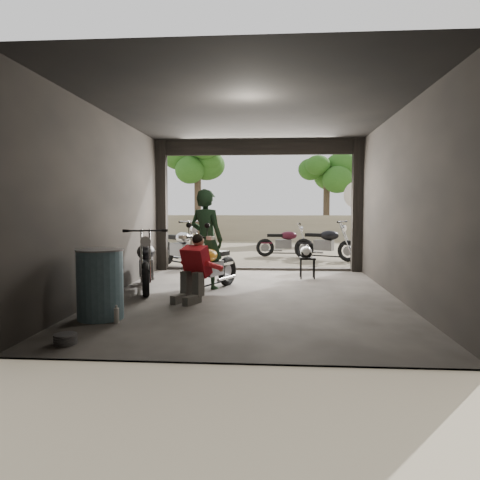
# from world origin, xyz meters

# --- Properties ---
(ground) EXTENTS (80.00, 80.00, 0.00)m
(ground) POSITION_xyz_m (0.00, 0.00, 0.00)
(ground) COLOR #7A6D56
(ground) RESTS_ON ground
(garage) EXTENTS (7.00, 7.13, 3.20)m
(garage) POSITION_xyz_m (0.00, 0.55, 1.28)
(garage) COLOR #2D2B28
(garage) RESTS_ON ground
(boundary_wall) EXTENTS (18.00, 0.30, 1.20)m
(boundary_wall) POSITION_xyz_m (0.00, 14.00, 0.60)
(boundary_wall) COLOR gray
(boundary_wall) RESTS_ON ground
(tree_left) EXTENTS (2.20, 2.20, 5.60)m
(tree_left) POSITION_xyz_m (-3.00, 12.50, 3.99)
(tree_left) COLOR #382B1E
(tree_left) RESTS_ON ground
(tree_right) EXTENTS (2.20, 2.20, 5.00)m
(tree_right) POSITION_xyz_m (2.80, 14.00, 3.56)
(tree_right) COLOR #382B1E
(tree_right) RESTS_ON ground
(main_bike) EXTENTS (1.26, 1.74, 1.07)m
(main_bike) POSITION_xyz_m (-0.77, 0.60, 0.54)
(main_bike) COLOR #F2E8CC
(main_bike) RESTS_ON ground
(left_bike) EXTENTS (1.15, 1.87, 1.18)m
(left_bike) POSITION_xyz_m (-2.00, 0.53, 0.59)
(left_bike) COLOR black
(left_bike) RESTS_ON ground
(outside_bike_a) EXTENTS (1.83, 1.82, 1.24)m
(outside_bike_a) POSITION_xyz_m (-2.02, 3.92, 0.62)
(outside_bike_a) COLOR black
(outside_bike_a) RESTS_ON ground
(outside_bike_b) EXTENTS (1.61, 0.71, 1.08)m
(outside_bike_b) POSITION_xyz_m (0.73, 6.79, 0.54)
(outside_bike_b) COLOR #410F1D
(outside_bike_b) RESTS_ON ground
(outside_bike_c) EXTENTS (1.87, 1.44, 1.18)m
(outside_bike_c) POSITION_xyz_m (1.90, 5.88, 0.59)
(outside_bike_c) COLOR black
(outside_bike_c) RESTS_ON ground
(rider) EXTENTS (0.83, 0.71, 1.91)m
(rider) POSITION_xyz_m (-0.89, 0.77, 0.96)
(rider) COLOR black
(rider) RESTS_ON ground
(mechanic) EXTENTS (0.82, 0.91, 1.09)m
(mechanic) POSITION_xyz_m (-0.94, -0.51, 0.54)
(mechanic) COLOR red
(mechanic) RESTS_ON ground
(stool) EXTENTS (0.34, 0.34, 0.48)m
(stool) POSITION_xyz_m (1.12, 2.18, 0.40)
(stool) COLOR black
(stool) RESTS_ON ground
(helmet) EXTENTS (0.26, 0.27, 0.24)m
(helmet) POSITION_xyz_m (1.09, 2.20, 0.60)
(helmet) COLOR white
(helmet) RESTS_ON stool
(oil_drum) EXTENTS (0.72, 0.72, 0.98)m
(oil_drum) POSITION_xyz_m (-2.00, -1.78, 0.49)
(oil_drum) COLOR #476977
(oil_drum) RESTS_ON ground
(sign_post) EXTENTS (0.76, 0.08, 2.28)m
(sign_post) POSITION_xyz_m (2.65, 4.90, 1.53)
(sign_post) COLOR black
(sign_post) RESTS_ON ground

